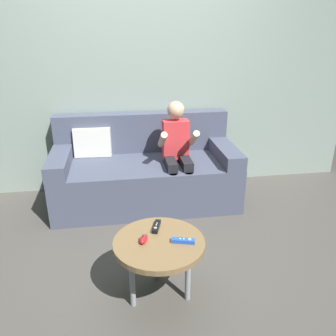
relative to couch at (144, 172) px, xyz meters
name	(u,v)px	position (x,y,z in m)	size (l,w,h in m)	color
ground_plane	(159,265)	(0.01, -1.06, -0.30)	(9.13, 9.13, 0.00)	#4C4742
wall_back	(139,68)	(0.01, 0.39, 0.95)	(4.57, 0.05, 2.50)	gray
couch	(144,172)	(0.00, 0.00, 0.00)	(1.74, 0.80, 0.83)	#474C60
person_seated_on_couch	(177,150)	(0.30, -0.18, 0.28)	(0.34, 0.42, 1.01)	black
coffee_table	(159,247)	(-0.03, -1.37, 0.09)	(0.56, 0.56, 0.42)	brown
game_remote_blue_near_edge	(183,241)	(0.12, -1.41, 0.14)	(0.14, 0.07, 0.03)	blue
nunchuk_red	(144,239)	(-0.12, -1.37, 0.15)	(0.08, 0.10, 0.05)	red
game_remote_black_far_corner	(156,226)	(-0.02, -1.23, 0.14)	(0.08, 0.14, 0.03)	black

